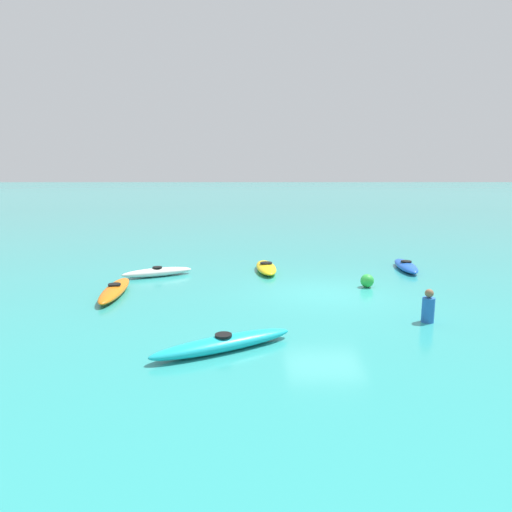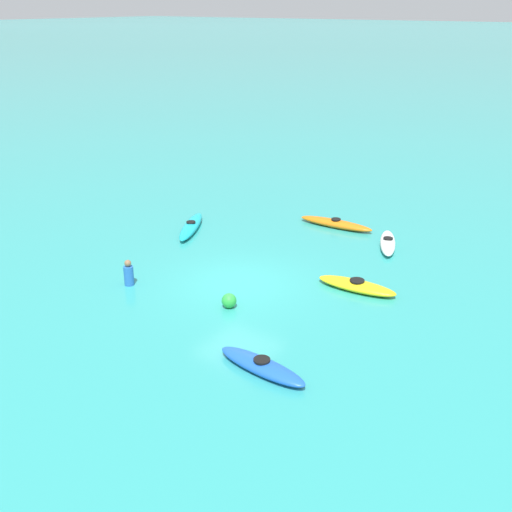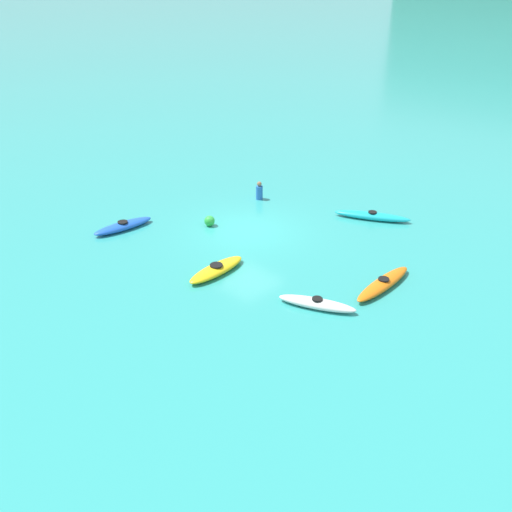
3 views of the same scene
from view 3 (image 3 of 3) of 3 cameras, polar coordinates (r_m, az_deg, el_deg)
name	(u,v)px [view 3 (image 3 of 3)]	position (r m, az deg, el deg)	size (l,w,h in m)	color
ground_plane	(248,231)	(25.62, -0.77, 2.38)	(600.00, 600.00, 0.00)	teal
kayak_yellow	(216,269)	(22.32, -3.76, -1.28)	(0.96, 2.70, 0.37)	yellow
kayak_orange	(383,284)	(21.85, 11.93, -2.56)	(0.81, 3.24, 0.37)	orange
kayak_blue	(123,226)	(26.31, -12.45, 2.79)	(0.90, 2.74, 0.37)	blue
kayak_cyan	(372,216)	(27.14, 10.92, 3.74)	(3.20, 2.11, 0.37)	#19B7C6
kayak_white	(317,304)	(20.35, 5.79, -4.49)	(2.65, 1.65, 0.37)	white
buoy_green	(210,221)	(26.08, -4.42, 3.33)	(0.45, 0.45, 0.45)	green
person_near_shore	(259,191)	(28.74, 0.32, 6.12)	(0.45, 0.45, 0.88)	blue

